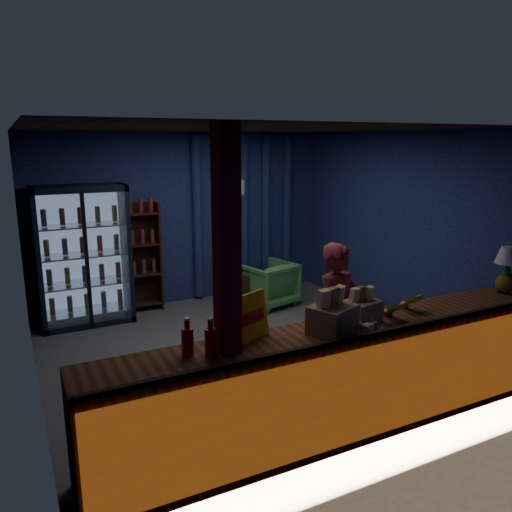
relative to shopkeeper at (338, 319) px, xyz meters
The scene contains 19 objects.
ground 1.55m from the shopkeeper, 106.70° to the left, with size 4.60×4.60×0.00m, color #515154.
room_walls 1.57m from the shopkeeper, 106.70° to the left, with size 4.60×4.60×4.60m.
counter 0.78m from the shopkeeper, 122.18° to the right, with size 4.40×0.57×0.99m.
support_post 1.65m from the shopkeeper, 157.11° to the right, with size 0.16×0.16×2.60m, color maroon.
beverage_cooler 3.75m from the shopkeeper, 121.12° to the left, with size 1.20×0.62×1.90m.
bottle_shelf 3.52m from the shopkeeper, 107.99° to the left, with size 0.50×0.28×1.60m.
curtain_folds 3.53m from the shopkeeper, 79.89° to the left, with size 1.74×0.14×2.50m.
framed_picture 3.56m from the shopkeeper, 82.24° to the left, with size 0.36×0.04×0.28m.
shopkeeper is the anchor object (origin of this frame).
green_chair 2.79m from the shopkeeper, 76.26° to the left, with size 0.72×0.74×0.67m, color #55AA58.
side_table 2.89m from the shopkeeper, 83.29° to the left, with size 0.64×0.54×0.61m.
yellow_sign 1.38m from the shopkeeper, 157.93° to the right, with size 0.46×0.27×0.37m.
soda_bottles 1.71m from the shopkeeper, 160.10° to the right, with size 0.38×0.17×0.29m.
snack_box_left 0.91m from the shopkeeper, 129.22° to the right, with size 0.44×0.40×0.38m.
snack_box_centre 0.64m from the shopkeeper, 105.28° to the right, with size 0.32×0.28×0.30m.
pastry_tray 0.76m from the shopkeeper, 112.75° to the right, with size 0.43×0.43×0.07m.
banana_bunches 0.62m from the shopkeeper, 75.99° to the right, with size 0.80×0.31×0.18m.
table_lamp 1.84m from the shopkeeper, 18.47° to the right, with size 0.25×0.25×0.48m.
pineapple 1.78m from the shopkeeper, 18.69° to the right, with size 0.19×0.19×0.33m.
Camera 1 is at (-2.41, -5.07, 2.48)m, focal length 35.00 mm.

